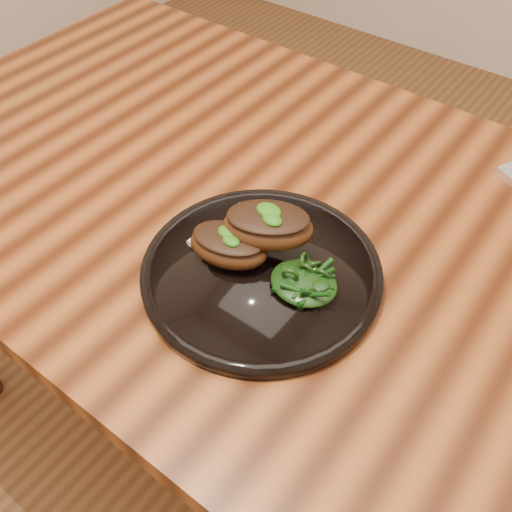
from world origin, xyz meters
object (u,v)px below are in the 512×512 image
at_px(greens_heap, 304,280).
at_px(desk, 328,269).
at_px(plate, 261,272).
at_px(lamb_chop_front, 228,245).

bearing_deg(greens_heap, desk, 104.18).
distance_m(plate, lamb_chop_front, 0.06).
relative_size(lamb_chop_front, greens_heap, 1.37).
xyz_separation_m(desk, lamb_chop_front, (-0.07, -0.14, 0.12)).
relative_size(desk, greens_heap, 18.46).
bearing_deg(desk, lamb_chop_front, -117.74).
distance_m(desk, plate, 0.16).
xyz_separation_m(desk, plate, (-0.03, -0.13, 0.09)).
distance_m(desk, greens_heap, 0.17).
relative_size(plate, greens_heap, 3.61).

